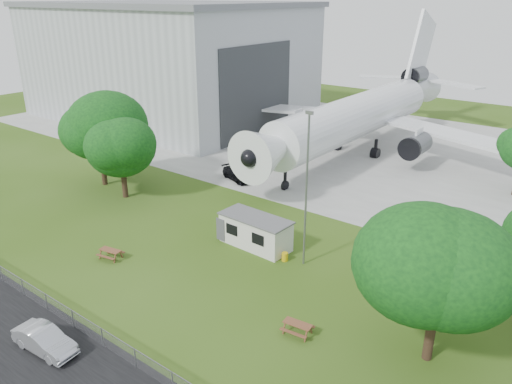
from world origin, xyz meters
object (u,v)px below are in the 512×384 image
Objects in this scene: site_cabin at (256,232)px; car_centre_sedan at (45,340)px; airliner at (361,113)px; picnic_east at (297,333)px; picnic_west at (111,258)px; hangar at (168,60)px.

site_cabin reaches higher than car_centre_sedan.
airliner is 7.02× the size of site_cabin.
car_centre_sedan is at bearing -142.68° from picnic_east.
picnic_west is at bearing -131.98° from site_cabin.
hangar is at bearing 34.25° from car_centre_sedan.
car_centre_sedan is (6.09, -9.32, 0.72)m from picnic_west.
site_cabin reaches higher than picnic_west.
picnic_east is at bearing -51.85° from car_centre_sedan.
picnic_west is 11.15m from car_centre_sedan.
hangar reaches higher than site_cabin.
picnic_west is at bearing 177.48° from picnic_east.
site_cabin is at bearing 37.11° from picnic_west.
picnic_east is at bearing -7.22° from picnic_west.
car_centre_sedan is at bearing -67.75° from picnic_west.
airliner is at bearing 100.35° from site_cabin.
airliner reaches higher than picnic_west.
picnic_east is 0.41× the size of car_centre_sedan.
car_centre_sedan is (39.58, -47.80, -8.69)m from hangar.
airliner reaches higher than car_centre_sedan.
site_cabin is (5.40, -29.59, -3.96)m from airliner.
site_cabin is 12.02m from picnic_east.
picnic_west is (33.50, -38.48, -9.41)m from hangar.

